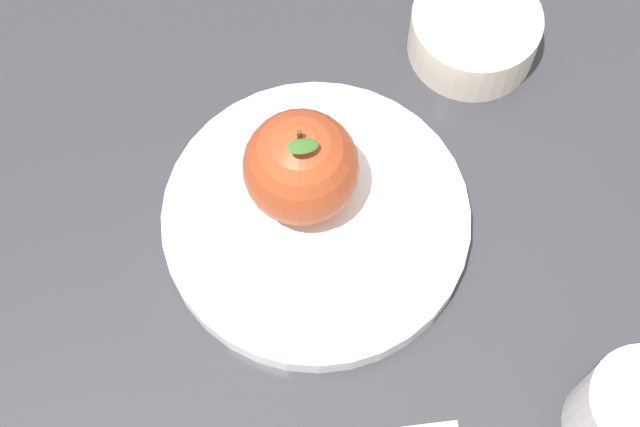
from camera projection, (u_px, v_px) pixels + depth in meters
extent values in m
plane|color=#2D2D33|center=(321.00, 245.00, 0.71)|extent=(2.40, 2.40, 0.00)
cylinder|color=white|center=(320.00, 219.00, 0.71)|extent=(0.23, 0.23, 0.02)
torus|color=white|center=(320.00, 216.00, 0.70)|extent=(0.23, 0.23, 0.01)
sphere|color=#9E3D1E|center=(301.00, 167.00, 0.67)|extent=(0.08, 0.08, 0.08)
cylinder|color=#4C3319|center=(300.00, 136.00, 0.63)|extent=(0.00, 0.00, 0.01)
ellipsoid|color=#386628|center=(303.00, 146.00, 0.62)|extent=(0.02, 0.03, 0.01)
cylinder|color=silver|center=(474.00, 33.00, 0.76)|extent=(0.10, 0.10, 0.04)
torus|color=silver|center=(477.00, 20.00, 0.75)|extent=(0.10, 0.10, 0.01)
cylinder|color=#B7AF9F|center=(477.00, 21.00, 0.75)|extent=(0.08, 0.08, 0.01)
cylinder|color=white|center=(631.00, 414.00, 0.62)|extent=(0.07, 0.07, 0.07)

